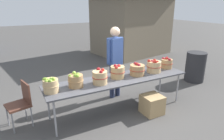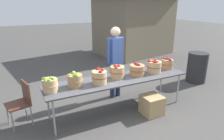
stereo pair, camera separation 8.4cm
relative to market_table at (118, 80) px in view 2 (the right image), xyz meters
The scene contains 14 objects.
ground_plane 0.72m from the market_table, ahead, with size 40.00×40.00×0.00m, color #474442.
market_table is the anchor object (origin of this frame).
apple_basket_green_0 1.41m from the market_table, behind, with size 0.29×0.29×0.29m.
apple_basket_green_1 0.95m from the market_table, behind, with size 0.30×0.30×0.29m.
apple_basket_red_0 0.50m from the market_table, behind, with size 0.31×0.31×0.31m.
apple_basket_red_1 0.18m from the market_table, 93.55° to the left, with size 0.32×0.32×0.30m.
apple_basket_red_2 0.49m from the market_table, ahead, with size 0.34×0.34×0.28m.
apple_basket_red_3 0.94m from the market_table, ahead, with size 0.34×0.34×0.31m.
apple_basket_red_4 1.39m from the market_table, ahead, with size 0.29×0.29×0.28m.
vendor_adult 0.77m from the market_table, 67.89° to the left, with size 0.46×0.29×1.75m.
food_kiosk 5.51m from the market_table, 54.46° to the left, with size 3.99×3.52×2.74m.
folding_chair 1.95m from the market_table, 169.12° to the left, with size 0.48×0.48×0.86m.
trash_barrel 2.96m from the market_table, ahead, with size 0.57×0.57×0.89m, color #262628.
produce_crate 0.89m from the market_table, 37.85° to the right, with size 0.41×0.41×0.41m, color tan.
Camera 2 is at (-1.88, -3.46, 2.26)m, focal length 32.08 mm.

